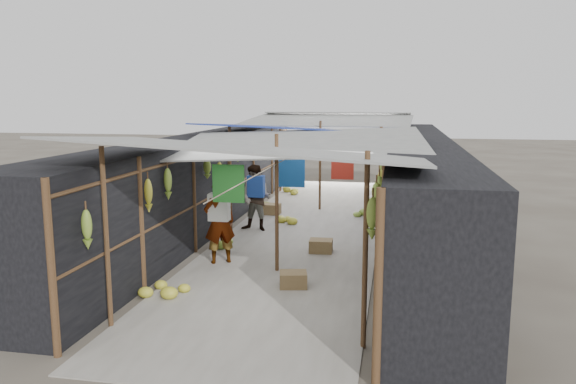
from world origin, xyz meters
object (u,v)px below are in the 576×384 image
Objects in this scene: black_basin at (375,230)px; vendor_seated at (379,196)px; shopper_blue at (256,198)px; crate_near at (321,246)px; vendor_elderly at (219,222)px.

black_basin is 3.02m from vendor_seated.
shopper_blue is at bearing -63.93° from vendor_seated.
black_basin is at bearing -22.63° from vendor_seated.
crate_near is 0.58× the size of vendor_seated.
vendor_seated is at bearing 58.15° from shopper_blue.
vendor_elderly is 2.83m from shopper_blue.
black_basin is 4.33m from vendor_elderly.
crate_near is 2.25m from black_basin.
black_basin is 2.99m from shopper_blue.
crate_near is 0.29× the size of vendor_elderly.
crate_near reaches higher than black_basin.
vendor_elderly is 2.02× the size of vendor_seated.
black_basin is at bearing -164.13° from vendor_elderly.
black_basin is 0.65× the size of vendor_seated.
crate_near is 2.29m from vendor_elderly.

